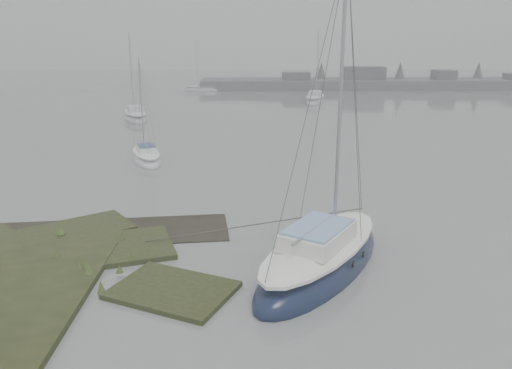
# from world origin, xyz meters

# --- Properties ---
(ground) EXTENTS (160.00, 160.00, 0.00)m
(ground) POSITION_xyz_m (0.00, 30.00, 0.00)
(ground) COLOR slate
(ground) RESTS_ON ground
(far_shoreline) EXTENTS (60.00, 8.00, 4.15)m
(far_shoreline) POSITION_xyz_m (26.84, 61.90, 0.85)
(far_shoreline) COLOR #4C4F51
(far_shoreline) RESTS_ON ground
(sailboat_main) EXTENTS (6.29, 7.77, 10.79)m
(sailboat_main) POSITION_xyz_m (5.21, 0.99, 0.33)
(sailboat_main) COLOR #101932
(sailboat_main) RESTS_ON ground
(sailboat_white) EXTENTS (3.15, 5.09, 6.83)m
(sailboat_white) POSITION_xyz_m (-3.56, 16.38, 0.21)
(sailboat_white) COLOR silver
(sailboat_white) RESTS_ON ground
(sailboat_far_a) EXTENTS (3.86, 6.36, 8.53)m
(sailboat_far_a) POSITION_xyz_m (-7.74, 32.75, 0.26)
(sailboat_far_a) COLOR #A0A6A9
(sailboat_far_a) RESTS_ON ground
(sailboat_far_b) EXTENTS (3.75, 6.66, 8.94)m
(sailboat_far_b) POSITION_xyz_m (10.81, 45.27, 0.28)
(sailboat_far_b) COLOR #B0B5BA
(sailboat_far_b) RESTS_ON ground
(sailboat_far_c) EXTENTS (5.66, 2.20, 7.83)m
(sailboat_far_c) POSITION_xyz_m (-3.60, 58.70, 0.24)
(sailboat_far_c) COLOR #B1B5BB
(sailboat_far_c) RESTS_ON ground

